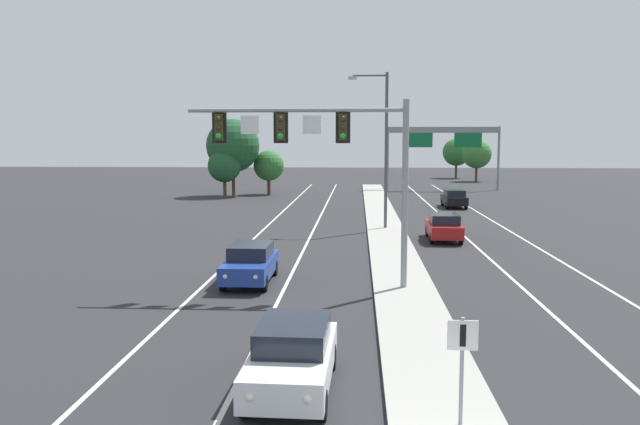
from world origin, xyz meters
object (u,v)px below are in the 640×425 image
Objects in this scene: car_receding_red at (444,227)px; highway_sign_gantry at (443,138)px; tree_far_right_b at (477,154)px; street_lamp_median at (383,141)px; tree_far_left_b at (233,146)px; tree_far_left_a at (269,166)px; tree_far_left_c at (224,166)px; car_oncoming_white at (293,356)px; tree_far_right_a at (456,152)px; car_receding_black at (454,198)px; car_oncoming_blue at (250,263)px; overhead_signal_mast at (327,148)px; median_sign_post at (462,356)px.

highway_sign_gantry is at bearing 82.67° from car_receding_red.
street_lamp_median is at bearing -106.77° from tree_far_right_b.
street_lamp_median is 29.11m from tree_far_left_b.
tree_far_left_a is 0.97× the size of tree_far_left_c.
tree_far_left_c is (-4.09, -3.64, 0.11)m from tree_far_left_a.
highway_sign_gantry is 26.39m from tree_far_left_c.
highway_sign_gantry is 2.20× the size of tree_far_right_b.
street_lamp_median reaches higher than tree_far_left_a.
highway_sign_gantry is (8.44, 34.59, 0.37)m from street_lamp_median.
car_oncoming_white is 23.77m from car_receding_red.
street_lamp_median is 29.57m from tree_far_left_a.
tree_far_right_a is at bearing 52.14° from tree_far_left_a.
tree_far_right_b is at bearing 73.23° from street_lamp_median.
car_receding_red is 0.56× the size of tree_far_left_b.
tree_far_right_a is (28.57, 34.39, -1.23)m from tree_far_left_b.
car_oncoming_white is at bearing -103.41° from car_receding_black.
tree_far_right_a is (19.80, 75.45, 3.25)m from car_oncoming_blue.
overhead_signal_mast is 1.04× the size of tree_far_left_b.
tree_far_right_b reaches higher than car_oncoming_blue.
median_sign_post is (3.26, -12.07, -3.95)m from overhead_signal_mast.
overhead_signal_mast is 33.27m from car_receding_black.
car_oncoming_blue is 43.56m from tree_far_left_a.
tree_far_right_b is at bearing 75.05° from overhead_signal_mast.
overhead_signal_mast is 70.81m from tree_far_right_b.
highway_sign_gantry reaches higher than car_receding_red.
tree_far_left_b reaches higher than car_receding_black.
highway_sign_gantry reaches higher than car_oncoming_white.
street_lamp_median is 0.75× the size of highway_sign_gantry.
street_lamp_median is 61.09m from tree_far_right_a.
car_receding_black is 22.26m from tree_far_left_a.
tree_far_left_b reaches higher than car_oncoming_white.
tree_far_right_a reaches higher than car_oncoming_white.
tree_far_left_a is at bearing -159.48° from highway_sign_gantry.
median_sign_post is at bearing -29.25° from car_oncoming_white.
car_oncoming_blue is 15.02m from car_receding_red.
tree_far_right_b is at bearing 42.07° from tree_far_left_a.
median_sign_post is 0.49× the size of car_oncoming_white.
car_oncoming_blue is 33.01m from car_receding_black.
car_receding_black is 0.74× the size of tree_far_right_b.
tree_far_left_b is at bearing -148.64° from tree_far_left_a.
tree_far_left_b reaches higher than car_receding_red.
tree_far_left_c reaches higher than car_receding_red.
tree_far_left_a is 0.80× the size of tree_far_right_b.
car_oncoming_white and car_receding_black have the same top height.
tree_far_right_a reaches higher than median_sign_post.
car_receding_black is at bearing 64.72° from street_lamp_median.
highway_sign_gantry reaches higher than tree_far_left_a.
overhead_signal_mast is 0.64× the size of highway_sign_gantry.
median_sign_post is 0.46× the size of tree_far_left_a.
tree_far_left_a is 0.77× the size of tree_far_right_a.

